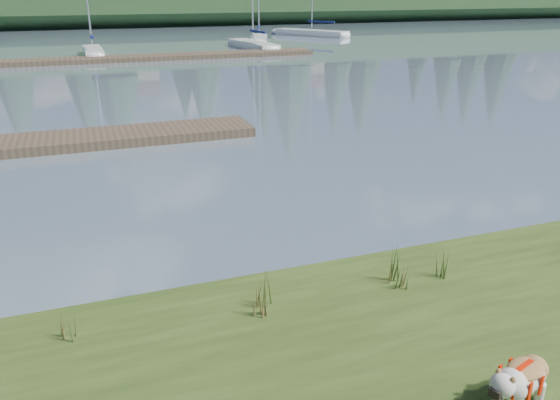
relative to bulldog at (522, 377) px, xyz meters
name	(u,v)px	position (x,y,z in m)	size (l,w,h in m)	color
ground	(99,62)	(-2.88, 35.31, -0.71)	(200.00, 200.00, 0.00)	#7D94A5
ridge	(81,4)	(-2.88, 78.31, 1.79)	(200.00, 20.00, 5.00)	#1B3319
bulldog	(522,377)	(0.00, 0.00, 0.00)	(0.99, 0.58, 0.58)	silver
dock_far	(130,58)	(-0.88, 35.31, -0.56)	(26.00, 2.20, 0.30)	#4C3D2C
sailboat_bg_2	(93,51)	(-3.09, 39.24, -0.38)	(1.34, 6.19, 9.48)	white
sailboat_bg_3	(250,44)	(9.04, 40.09, -0.39)	(2.46, 7.83, 11.35)	white
sailboat_bg_4	(259,38)	(11.33, 44.70, -0.39)	(3.48, 6.87, 10.17)	white
sailboat_bg_5	(305,32)	(17.92, 49.89, -0.40)	(6.43, 8.29, 12.55)	white
weed_0	(260,303)	(-2.19, 2.59, -0.12)	(0.17, 0.14, 0.58)	#475B23
weed_1	(264,291)	(-2.04, 2.85, -0.12)	(0.17, 0.14, 0.59)	#475B23
weed_2	(391,266)	(0.07, 2.87, -0.09)	(0.17, 0.14, 0.64)	#475B23
weed_3	(69,323)	(-4.69, 2.98, -0.13)	(0.17, 0.14, 0.55)	#475B23
weed_4	(403,279)	(0.12, 2.58, -0.19)	(0.17, 0.14, 0.41)	#475B23
weed_5	(444,265)	(0.92, 2.70, -0.16)	(0.17, 0.14, 0.49)	#475B23
mud_lip	(196,303)	(-2.88, 3.71, -0.64)	(60.00, 0.50, 0.14)	#33281C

